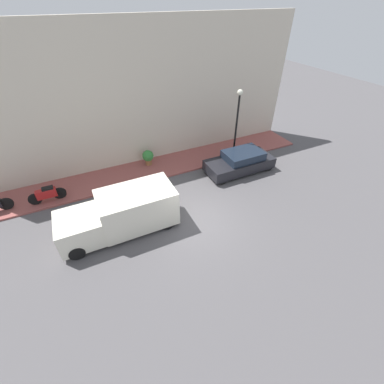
{
  "coord_description": "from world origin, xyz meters",
  "views": [
    {
      "loc": [
        -8.04,
        3.96,
        8.77
      ],
      "look_at": [
        1.39,
        -0.53,
        0.6
      ],
      "focal_mm": 24.0,
      "sensor_mm": 36.0,
      "label": 1
    }
  ],
  "objects_px": {
    "motorcycle_red": "(47,194)",
    "streetlamp": "(238,115)",
    "delivery_van": "(121,213)",
    "potted_plant": "(148,157)",
    "parked_car": "(240,162)"
  },
  "relations": [
    {
      "from": "motorcycle_red",
      "to": "streetlamp",
      "type": "bearing_deg",
      "value": -91.57
    },
    {
      "from": "motorcycle_red",
      "to": "streetlamp",
      "type": "distance_m",
      "value": 11.41
    },
    {
      "from": "potted_plant",
      "to": "motorcycle_red",
      "type": "bearing_deg",
      "value": 102.04
    },
    {
      "from": "motorcycle_red",
      "to": "streetlamp",
      "type": "relative_size",
      "value": 0.42
    },
    {
      "from": "streetlamp",
      "to": "parked_car",
      "type": "bearing_deg",
      "value": 162.96
    },
    {
      "from": "delivery_van",
      "to": "potted_plant",
      "type": "relative_size",
      "value": 5.34
    },
    {
      "from": "parked_car",
      "to": "motorcycle_red",
      "type": "distance_m",
      "value": 10.85
    },
    {
      "from": "motorcycle_red",
      "to": "streetlamp",
      "type": "xyz_separation_m",
      "value": [
        -0.31,
        -11.15,
        2.42
      ]
    },
    {
      "from": "delivery_van",
      "to": "streetlamp",
      "type": "height_order",
      "value": "streetlamp"
    },
    {
      "from": "parked_car",
      "to": "delivery_van",
      "type": "height_order",
      "value": "delivery_van"
    },
    {
      "from": "streetlamp",
      "to": "potted_plant",
      "type": "height_order",
      "value": "streetlamp"
    },
    {
      "from": "delivery_van",
      "to": "potted_plant",
      "type": "xyz_separation_m",
      "value": [
        4.82,
        -2.78,
        -0.32
      ]
    },
    {
      "from": "parked_car",
      "to": "streetlamp",
      "type": "relative_size",
      "value": 0.95
    },
    {
      "from": "potted_plant",
      "to": "delivery_van",
      "type": "bearing_deg",
      "value": 149.98
    },
    {
      "from": "motorcycle_red",
      "to": "potted_plant",
      "type": "bearing_deg",
      "value": -77.96
    }
  ]
}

